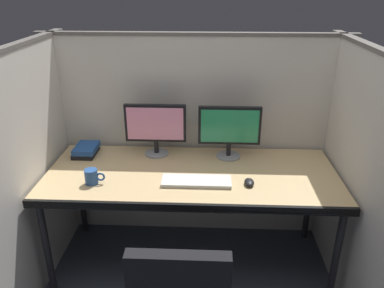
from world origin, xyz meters
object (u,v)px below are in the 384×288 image
Objects in this scene: desk at (192,180)px; book_stack at (86,150)px; coffee_mug at (92,177)px; keyboard_main at (196,181)px; computer_mouse at (249,182)px; monitor_right at (229,129)px; monitor_left at (156,126)px.

desk is 0.82m from book_stack.
desk is 15.08× the size of coffee_mug.
keyboard_main is 0.89m from book_stack.
coffee_mug reaches higher than book_stack.
book_stack reaches higher than computer_mouse.
keyboard_main is 2.03× the size of book_stack.
monitor_right is 3.41× the size of coffee_mug.
monitor_right is 0.45m from computer_mouse.
desk is 0.39m from computer_mouse.
monitor_right is at bearing 26.13° from coffee_mug.
monitor_left is 1.00× the size of monitor_right.
coffee_mug is at bearing -164.89° from desk.
monitor_right is at bearing 0.09° from book_stack.
keyboard_main is 3.41× the size of coffee_mug.
keyboard_main is (0.30, -0.41, -0.20)m from monitor_left.
monitor_right reaches higher than desk.
monitor_left reaches higher than computer_mouse.
monitor_left is (-0.27, 0.28, 0.27)m from desk.
computer_mouse is 0.97m from coffee_mug.
coffee_mug reaches higher than desk.
monitor_right is 2.03× the size of book_stack.
coffee_mug is (-0.97, -0.03, 0.03)m from computer_mouse.
monitor_left is 3.41× the size of coffee_mug.
monitor_left and monitor_right have the same top height.
coffee_mug is at bearing -68.48° from book_stack.
keyboard_main reaches higher than desk.
book_stack is at bearing -177.10° from monitor_left.
monitor_left is 0.52m from monitor_right.
desk is 0.64m from coffee_mug.
desk is at bearing -134.24° from monitor_right.
coffee_mug is at bearing -153.87° from monitor_right.
desk is 19.79× the size of computer_mouse.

